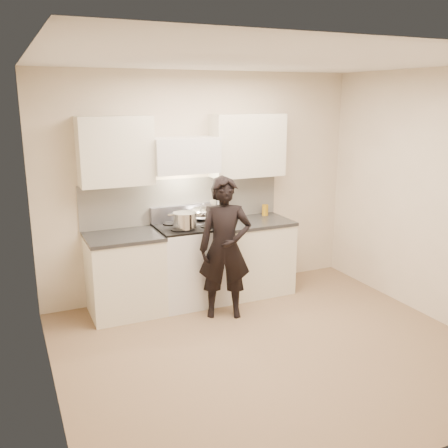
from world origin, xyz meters
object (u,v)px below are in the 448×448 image
Objects in this scene: wok at (201,213)px; person at (225,248)px; utensil_crock at (220,211)px; stove at (190,264)px; counter_right at (252,256)px.

wok is 0.72m from person.
stove is at bearing -154.45° from utensil_crock.
utensil_crock is (-0.34, 0.24, 0.56)m from counter_right.
wok is (-0.63, 0.14, 0.58)m from counter_right.
counter_right is (0.83, 0.00, -0.01)m from stove.
utensil_crock is (0.29, 0.10, -0.03)m from wok.
counter_right is 2.94× the size of utensil_crock.
stove is 1.04× the size of counter_right.
utensil_crock reaches higher than stove.
wok reaches higher than counter_right.
counter_right is at bearing 0.00° from stove.
wok is 1.24× the size of utensil_crock.
counter_right is at bearing 62.99° from person.
wok is at bearing -161.83° from utensil_crock.
person is at bearing -67.66° from stove.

